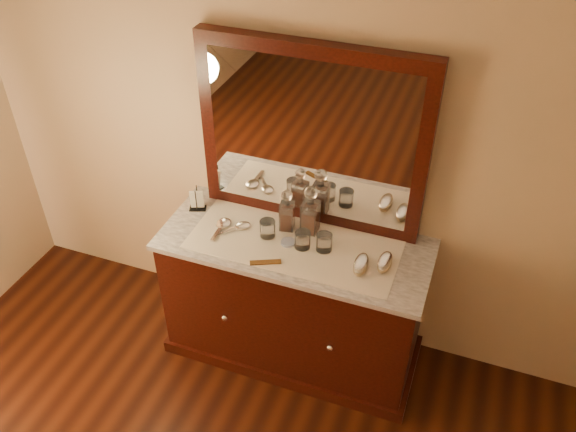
# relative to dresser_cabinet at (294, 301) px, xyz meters

# --- Properties ---
(dresser_cabinet) EXTENTS (1.40, 0.55, 0.82)m
(dresser_cabinet) POSITION_rel_dresser_cabinet_xyz_m (0.00, 0.00, 0.00)
(dresser_cabinet) COLOR black
(dresser_cabinet) RESTS_ON floor
(dresser_plinth) EXTENTS (1.46, 0.59, 0.08)m
(dresser_plinth) POSITION_rel_dresser_cabinet_xyz_m (0.00, 0.00, -0.37)
(dresser_plinth) COLOR black
(dresser_plinth) RESTS_ON floor
(knob_left) EXTENTS (0.04, 0.04, 0.04)m
(knob_left) POSITION_rel_dresser_cabinet_xyz_m (-0.30, -0.28, 0.04)
(knob_left) COLOR silver
(knob_left) RESTS_ON dresser_cabinet
(knob_right) EXTENTS (0.04, 0.04, 0.04)m
(knob_right) POSITION_rel_dresser_cabinet_xyz_m (0.30, -0.28, 0.04)
(knob_right) COLOR silver
(knob_right) RESTS_ON dresser_cabinet
(marble_top) EXTENTS (1.44, 0.59, 0.03)m
(marble_top) POSITION_rel_dresser_cabinet_xyz_m (0.00, 0.00, 0.42)
(marble_top) COLOR white
(marble_top) RESTS_ON dresser_cabinet
(mirror_frame) EXTENTS (1.20, 0.08, 1.00)m
(mirror_frame) POSITION_rel_dresser_cabinet_xyz_m (0.00, 0.25, 0.94)
(mirror_frame) COLOR black
(mirror_frame) RESTS_ON marble_top
(mirror_glass) EXTENTS (1.06, 0.01, 0.86)m
(mirror_glass) POSITION_rel_dresser_cabinet_xyz_m (0.00, 0.21, 0.94)
(mirror_glass) COLOR white
(mirror_glass) RESTS_ON marble_top
(lace_runner) EXTENTS (1.10, 0.45, 0.00)m
(lace_runner) POSITION_rel_dresser_cabinet_xyz_m (0.00, -0.02, 0.44)
(lace_runner) COLOR white
(lace_runner) RESTS_ON marble_top
(pin_dish) EXTENTS (0.10, 0.10, 0.01)m
(pin_dish) POSITION_rel_dresser_cabinet_xyz_m (-0.03, -0.02, 0.45)
(pin_dish) COLOR white
(pin_dish) RESTS_ON lace_runner
(comb) EXTENTS (0.16, 0.09, 0.01)m
(comb) POSITION_rel_dresser_cabinet_xyz_m (-0.08, -0.20, 0.45)
(comb) COLOR brown
(comb) RESTS_ON lace_runner
(napkin_rack) EXTENTS (0.11, 0.09, 0.14)m
(napkin_rack) POSITION_rel_dresser_cabinet_xyz_m (-0.61, 0.09, 0.50)
(napkin_rack) COLOR black
(napkin_rack) RESTS_ON marble_top
(decanter_left) EXTENTS (0.09, 0.09, 0.25)m
(decanter_left) POSITION_rel_dresser_cabinet_xyz_m (-0.08, 0.10, 0.54)
(decanter_left) COLOR maroon
(decanter_left) RESTS_ON lace_runner
(decanter_right) EXTENTS (0.09, 0.09, 0.28)m
(decanter_right) POSITION_rel_dresser_cabinet_xyz_m (0.04, 0.12, 0.55)
(decanter_right) COLOR maroon
(decanter_right) RESTS_ON lace_runner
(brush_near) EXTENTS (0.07, 0.16, 0.04)m
(brush_near) POSITION_rel_dresser_cabinet_xyz_m (0.38, -0.07, 0.47)
(brush_near) COLOR tan
(brush_near) RESTS_ON lace_runner
(brush_far) EXTENTS (0.07, 0.15, 0.04)m
(brush_far) POSITION_rel_dresser_cabinet_xyz_m (0.48, -0.01, 0.47)
(brush_far) COLOR tan
(brush_far) RESTS_ON lace_runner
(hand_mirror_outer) EXTENTS (0.08, 0.21, 0.02)m
(hand_mirror_outer) POSITION_rel_dresser_cabinet_xyz_m (-0.41, -0.01, 0.45)
(hand_mirror_outer) COLOR silver
(hand_mirror_outer) RESTS_ON lace_runner
(hand_mirror_inner) EXTENTS (0.15, 0.17, 0.02)m
(hand_mirror_inner) POSITION_rel_dresser_cabinet_xyz_m (-0.32, 0.01, 0.45)
(hand_mirror_inner) COLOR silver
(hand_mirror_inner) RESTS_ON lace_runner
(tumblers) EXTENTS (0.40, 0.11, 0.09)m
(tumblers) POSITION_rel_dresser_cabinet_xyz_m (0.02, -0.01, 0.49)
(tumblers) COLOR white
(tumblers) RESTS_ON lace_runner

